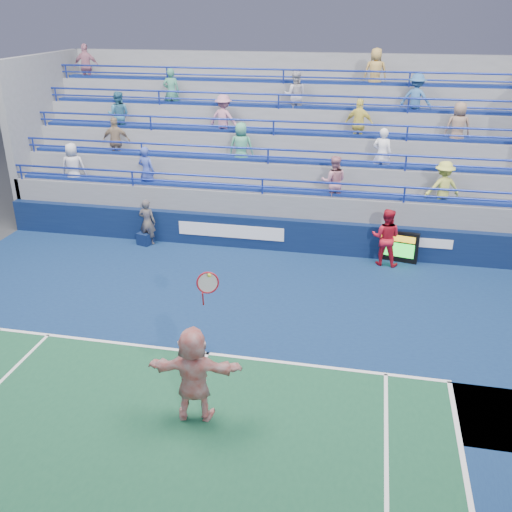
% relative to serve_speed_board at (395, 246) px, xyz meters
% --- Properties ---
extents(ground, '(120.00, 120.00, 0.00)m').
position_rel_serve_speed_board_xyz_m(ground, '(-4.36, -6.36, -0.51)').
color(ground, '#333538').
extents(sponsor_wall, '(18.00, 0.32, 1.10)m').
position_rel_serve_speed_board_xyz_m(sponsor_wall, '(-4.35, 0.14, 0.04)').
color(sponsor_wall, '#0B183C').
rests_on(sponsor_wall, ground).
extents(bleacher_stand, '(18.00, 5.62, 6.13)m').
position_rel_serve_speed_board_xyz_m(bleacher_stand, '(-4.36, 3.91, 1.04)').
color(bleacher_stand, slate).
rests_on(bleacher_stand, ground).
extents(serve_speed_board, '(1.47, 0.44, 1.02)m').
position_rel_serve_speed_board_xyz_m(serve_speed_board, '(0.00, 0.00, 0.00)').
color(serve_speed_board, black).
rests_on(serve_speed_board, ground).
extents(judge_chair, '(0.54, 0.55, 0.77)m').
position_rel_serve_speed_board_xyz_m(judge_chair, '(-8.29, -0.30, -0.26)').
color(judge_chair, '#0D1B40').
rests_on(judge_chair, ground).
extents(tennis_player, '(1.92, 0.82, 3.21)m').
position_rel_serve_speed_board_xyz_m(tennis_player, '(-3.97, -8.52, 0.50)').
color(tennis_player, white).
rests_on(tennis_player, ground).
extents(line_judge, '(0.60, 0.41, 1.59)m').
position_rel_serve_speed_board_xyz_m(line_judge, '(-8.20, -0.24, 0.29)').
color(line_judge, '#141837').
rests_on(line_judge, ground).
extents(ball_girl, '(0.99, 0.83, 1.84)m').
position_rel_serve_speed_board_xyz_m(ball_girl, '(-0.32, -0.34, 0.41)').
color(ball_girl, red).
rests_on(ball_girl, ground).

